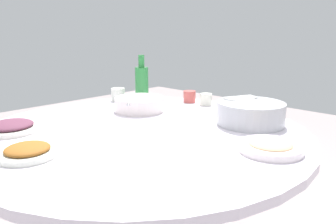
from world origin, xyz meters
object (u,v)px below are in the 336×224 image
(dish_stirfry, at_px, (28,151))
(rice_bowl, at_px, (250,113))
(dish_noodles, at_px, (270,146))
(soup_bowl, at_px, (140,105))
(round_dining_table, at_px, (143,151))
(dish_eggplant, at_px, (11,127))
(tea_cup_near, at_px, (206,99))
(tea_cup_far, at_px, (189,97))
(green_bottle, at_px, (142,83))
(tea_cup_side, at_px, (118,94))

(dish_stirfry, bearing_deg, rice_bowl, 158.63)
(dish_noodles, bearing_deg, soup_bowl, -95.43)
(round_dining_table, height_order, dish_stirfry, dish_stirfry)
(rice_bowl, height_order, dish_eggplant, rice_bowl)
(tea_cup_near, bearing_deg, tea_cup_far, -88.39)
(dish_eggplant, distance_m, dish_stirfry, 0.32)
(green_bottle, xyz_separation_m, tea_cup_near, (-0.18, 0.32, -0.07))
(dish_eggplant, xyz_separation_m, tea_cup_far, (-0.92, 0.15, 0.01))
(rice_bowl, xyz_separation_m, tea_cup_side, (0.09, -0.80, -0.01))
(dish_noodles, bearing_deg, tea_cup_far, -120.22)
(dish_stirfry, bearing_deg, dish_noodles, 137.11)
(tea_cup_side, bearing_deg, dish_stirfry, 33.47)
(green_bottle, distance_m, tea_cup_side, 0.16)
(round_dining_table, bearing_deg, tea_cup_far, -159.68)
(dish_eggplant, bearing_deg, round_dining_table, 138.19)
(green_bottle, bearing_deg, dish_stirfry, 24.39)
(dish_stirfry, bearing_deg, green_bottle, -155.61)
(dish_eggplant, bearing_deg, tea_cup_near, 163.87)
(rice_bowl, distance_m, soup_bowl, 0.55)
(round_dining_table, bearing_deg, soup_bowl, -129.10)
(round_dining_table, height_order, rice_bowl, rice_bowl)
(round_dining_table, relative_size, green_bottle, 5.10)
(round_dining_table, xyz_separation_m, tea_cup_side, (-0.27, -0.52, 0.13))
(rice_bowl, height_order, soup_bowl, rice_bowl)
(dish_noodles, xyz_separation_m, tea_cup_far, (-0.41, -0.70, 0.02))
(soup_bowl, distance_m, tea_cup_side, 0.29)
(tea_cup_far, bearing_deg, rice_bowl, 71.27)
(tea_cup_near, bearing_deg, dish_noodles, 54.93)
(rice_bowl, height_order, tea_cup_far, rice_bowl)
(tea_cup_side, bearing_deg, soup_bowl, 74.36)
(soup_bowl, xyz_separation_m, tea_cup_far, (-0.34, 0.04, -0.00))
(dish_eggplant, relative_size, dish_stirfry, 1.12)
(tea_cup_near, distance_m, tea_cup_far, 0.11)
(round_dining_table, xyz_separation_m, green_bottle, (-0.36, -0.41, 0.20))
(dish_stirfry, height_order, tea_cup_side, tea_cup_side)
(dish_eggplant, bearing_deg, green_bottle, -175.67)
(dish_eggplant, bearing_deg, dish_stirfry, 78.29)
(green_bottle, relative_size, tea_cup_side, 3.33)
(soup_bowl, height_order, dish_noodles, soup_bowl)
(rice_bowl, distance_m, dish_stirfry, 0.88)
(dish_stirfry, height_order, tea_cup_far, tea_cup_far)
(round_dining_table, relative_size, dish_eggplant, 6.11)
(dish_eggplant, xyz_separation_m, green_bottle, (-0.75, -0.06, 0.09))
(tea_cup_far, bearing_deg, dish_noodles, 59.78)
(green_bottle, bearing_deg, soup_bowl, 45.68)
(dish_eggplant, relative_size, tea_cup_side, 2.78)
(dish_stirfry, xyz_separation_m, green_bottle, (-0.81, -0.37, 0.09))
(soup_bowl, relative_size, tea_cup_side, 3.19)
(round_dining_table, distance_m, tea_cup_near, 0.56)
(tea_cup_side, bearing_deg, dish_noodles, 81.70)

